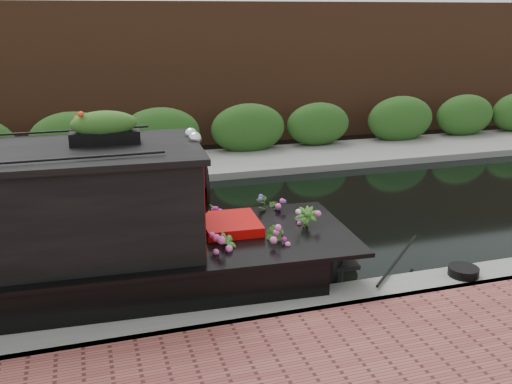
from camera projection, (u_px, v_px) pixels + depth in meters
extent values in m
plane|color=black|center=(210.00, 231.00, 10.17)|extent=(80.00, 80.00, 0.00)
cube|color=slate|center=(268.00, 323.00, 7.16)|extent=(40.00, 0.60, 0.50)
cube|color=slate|center=(173.00, 170.00, 14.00)|extent=(40.00, 2.40, 0.34)
cube|color=#244D19|center=(167.00, 162.00, 14.82)|extent=(40.00, 1.10, 2.80)
cube|color=#53301C|center=(157.00, 144.00, 16.73)|extent=(40.00, 1.00, 8.00)
cube|color=#B70807|center=(194.00, 192.00, 7.76)|extent=(0.15, 1.71, 1.32)
cube|color=black|center=(98.00, 217.00, 6.58)|extent=(0.88, 0.08, 0.54)
cube|color=#B70807|center=(231.00, 236.00, 8.12)|extent=(0.83, 0.92, 0.49)
sphere|color=silver|center=(195.00, 138.00, 7.41)|extent=(0.18, 0.18, 0.18)
sphere|color=silver|center=(191.00, 134.00, 7.65)|extent=(0.18, 0.18, 0.18)
cube|color=black|center=(105.00, 138.00, 7.20)|extent=(0.88, 0.30, 0.16)
ellipsoid|color=#CB3F16|center=(104.00, 122.00, 7.14)|extent=(0.95, 0.28, 0.23)
imported|color=#326220|center=(228.00, 253.00, 7.46)|extent=(0.34, 0.36, 0.56)
imported|color=#326220|center=(274.00, 246.00, 7.69)|extent=(0.31, 0.35, 0.54)
imported|color=#326220|center=(272.00, 214.00, 8.92)|extent=(0.62, 0.60, 0.52)
imported|color=#326220|center=(306.00, 229.00, 8.21)|extent=(0.47, 0.47, 0.62)
imported|color=#326220|center=(214.00, 219.00, 8.77)|extent=(0.24, 0.30, 0.50)
cylinder|color=brown|center=(345.00, 255.00, 8.78)|extent=(0.30, 0.34, 0.30)
cylinder|color=black|center=(463.00, 271.00, 7.87)|extent=(0.42, 0.42, 0.12)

